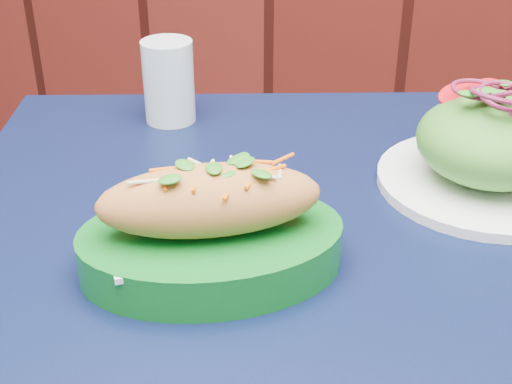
# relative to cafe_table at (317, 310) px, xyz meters

# --- Properties ---
(cafe_table) EXTENTS (0.99, 0.99, 0.75)m
(cafe_table) POSITION_rel_cafe_table_xyz_m (0.00, 0.00, 0.00)
(cafe_table) COLOR black
(cafe_table) RESTS_ON ground
(banh_mi_basket) EXTENTS (0.29, 0.25, 0.12)m
(banh_mi_basket) POSITION_rel_cafe_table_xyz_m (-0.09, -0.07, 0.13)
(banh_mi_basket) COLOR #0C661C
(banh_mi_basket) RESTS_ON cafe_table
(salad_plate) EXTENTS (0.24, 0.24, 0.13)m
(salad_plate) POSITION_rel_cafe_table_xyz_m (0.16, 0.16, 0.14)
(salad_plate) COLOR white
(salad_plate) RESTS_ON cafe_table
(water_glass) EXTENTS (0.07, 0.07, 0.11)m
(water_glass) POSITION_rel_cafe_table_xyz_m (-0.25, 0.25, 0.14)
(water_glass) COLOR silver
(water_glass) RESTS_ON cafe_table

